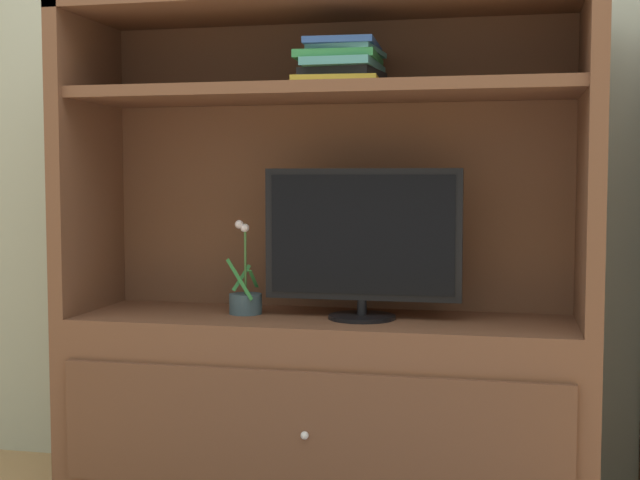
{
  "coord_description": "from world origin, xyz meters",
  "views": [
    {
      "loc": [
        0.58,
        -2.28,
        1.06
      ],
      "look_at": [
        0.0,
        0.35,
        0.87
      ],
      "focal_mm": 48.7,
      "sensor_mm": 36.0,
      "label": 1
    }
  ],
  "objects_px": {
    "potted_plant": "(245,298)",
    "magazine_stack": "(342,65)",
    "media_console": "(324,350)",
    "tv_monitor": "(362,241)"
  },
  "relations": [
    {
      "from": "potted_plant",
      "to": "magazine_stack",
      "type": "distance_m",
      "value": 0.81
    },
    {
      "from": "tv_monitor",
      "to": "potted_plant",
      "type": "height_order",
      "value": "tv_monitor"
    },
    {
      "from": "magazine_stack",
      "to": "media_console",
      "type": "bearing_deg",
      "value": 170.56
    },
    {
      "from": "media_console",
      "to": "tv_monitor",
      "type": "height_order",
      "value": "media_console"
    },
    {
      "from": "media_console",
      "to": "tv_monitor",
      "type": "xyz_separation_m",
      "value": [
        0.13,
        -0.02,
        0.36
      ]
    },
    {
      "from": "potted_plant",
      "to": "magazine_stack",
      "type": "bearing_deg",
      "value": -1.67
    },
    {
      "from": "tv_monitor",
      "to": "potted_plant",
      "type": "xyz_separation_m",
      "value": [
        -0.39,
        0.02,
        -0.2
      ]
    },
    {
      "from": "tv_monitor",
      "to": "magazine_stack",
      "type": "height_order",
      "value": "magazine_stack"
    },
    {
      "from": "magazine_stack",
      "to": "tv_monitor",
      "type": "bearing_deg",
      "value": -7.51
    },
    {
      "from": "potted_plant",
      "to": "media_console",
      "type": "bearing_deg",
      "value": 0.12
    }
  ]
}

